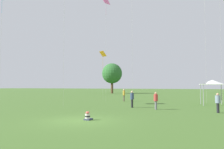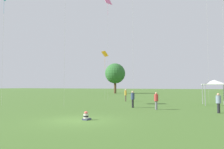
{
  "view_description": "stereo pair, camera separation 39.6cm",
  "coord_description": "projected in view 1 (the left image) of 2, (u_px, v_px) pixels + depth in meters",
  "views": [
    {
      "loc": [
        6.66,
        -12.45,
        2.2
      ],
      "look_at": [
        0.12,
        5.75,
        3.21
      ],
      "focal_mm": 35.0,
      "sensor_mm": 36.0,
      "label": 1
    },
    {
      "loc": [
        7.03,
        -12.31,
        2.2
      ],
      "look_at": [
        0.12,
        5.75,
        3.21
      ],
      "focal_mm": 35.0,
      "sensor_mm": 36.0,
      "label": 2
    }
  ],
  "objects": [
    {
      "name": "ground_plane",
      "position": [
        80.0,
        121.0,
        13.83
      ],
      "size": [
        300.0,
        300.0,
        0.0
      ],
      "primitive_type": "plane",
      "color": "#426628"
    },
    {
      "name": "person_standing_2",
      "position": [
        218.0,
        101.0,
        17.82
      ],
      "size": [
        0.56,
        0.56,
        1.61
      ],
      "rotation": [
        0.0,
        0.0,
        5.35
      ],
      "color": "black",
      "rests_on": "ground"
    },
    {
      "name": "kite_1",
      "position": [
        103.0,
        55.0,
        34.95
      ],
      "size": [
        1.28,
        1.16,
        7.73
      ],
      "rotation": [
        0.0,
        0.0,
        1.82
      ],
      "color": "orange",
      "rests_on": "ground"
    },
    {
      "name": "canopy_tent",
      "position": [
        212.0,
        83.0,
        25.12
      ],
      "size": [
        2.79,
        2.79,
        2.88
      ],
      "rotation": [
        0.0,
        0.0,
        0.09
      ],
      "color": "white",
      "rests_on": "ground"
    },
    {
      "name": "kite_0",
      "position": [
        106.0,
        4.0,
        33.39
      ],
      "size": [
        1.12,
        1.41,
        15.73
      ],
      "rotation": [
        0.0,
        0.0,
        0.35
      ],
      "color": "pink",
      "rests_on": "ground"
    },
    {
      "name": "seated_toddler",
      "position": [
        88.0,
        117.0,
        14.01
      ],
      "size": [
        0.47,
        0.55,
        0.56
      ],
      "rotation": [
        0.0,
        0.0,
        -0.16
      ],
      "color": "#383D56",
      "rests_on": "ground"
    },
    {
      "name": "distant_tree_0",
      "position": [
        112.0,
        74.0,
        63.64
      ],
      "size": [
        5.87,
        5.87,
        8.77
      ],
      "color": "brown",
      "rests_on": "ground"
    },
    {
      "name": "person_standing_3",
      "position": [
        132.0,
        98.0,
        22.09
      ],
      "size": [
        0.52,
        0.52,
        1.69
      ],
      "rotation": [
        0.0,
        0.0,
        0.95
      ],
      "color": "black",
      "rests_on": "ground"
    },
    {
      "name": "person_standing_0",
      "position": [
        156.0,
        99.0,
        20.24
      ],
      "size": [
        0.5,
        0.5,
        1.61
      ],
      "rotation": [
        0.0,
        0.0,
        5.14
      ],
      "color": "slate",
      "rests_on": "ground"
    },
    {
      "name": "person_standing_1",
      "position": [
        124.0,
        94.0,
        30.89
      ],
      "size": [
        0.43,
        0.43,
        1.74
      ],
      "rotation": [
        0.0,
        0.0,
        0.51
      ],
      "color": "brown",
      "rests_on": "ground"
    }
  ]
}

